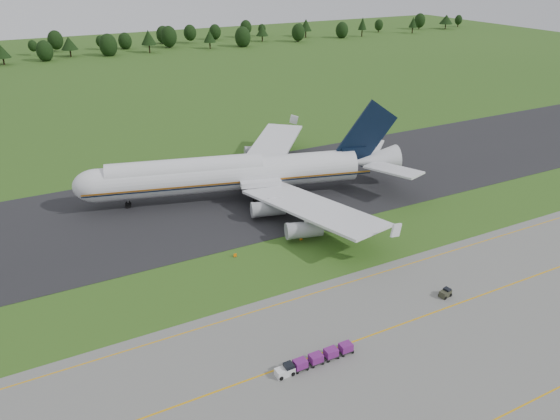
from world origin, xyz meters
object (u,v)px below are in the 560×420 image
edge_markers (301,239)px  utility_cart (445,294)px  aircraft (237,173)px  baggage_train (314,359)px

edge_markers → utility_cart: bearing=-68.4°
aircraft → edge_markers: size_ratio=2.62×
baggage_train → edge_markers: size_ratio=0.42×
edge_markers → aircraft: bearing=96.2°
aircraft → utility_cart: (12.40, -47.43, -4.88)m
aircraft → edge_markers: 22.99m
edge_markers → baggage_train: bearing=-117.0°
baggage_train → utility_cart: size_ratio=5.55×
aircraft → utility_cart: bearing=-75.4°
aircraft → baggage_train: size_ratio=6.30×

